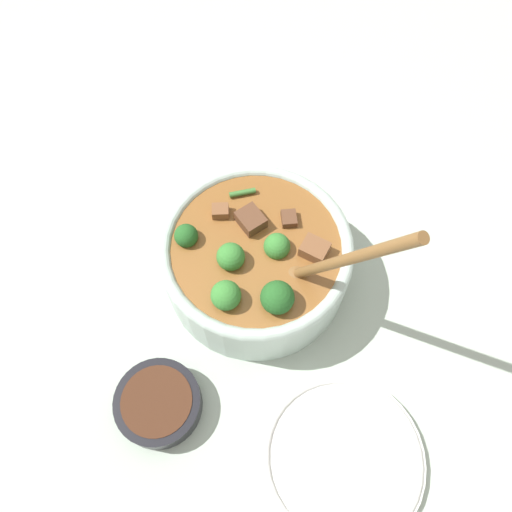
{
  "coord_description": "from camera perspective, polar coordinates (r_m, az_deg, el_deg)",
  "views": [
    {
      "loc": [
        0.03,
        -0.28,
        0.62
      ],
      "look_at": [
        0.0,
        0.0,
        0.06
      ],
      "focal_mm": 35.0,
      "sensor_mm": 36.0,
      "label": 1
    }
  ],
  "objects": [
    {
      "name": "ground_plane",
      "position": [
        0.68,
        0.0,
        -2.16
      ],
      "size": [
        4.0,
        4.0,
        0.0
      ],
      "primitive_type": "plane",
      "color": "#ADBCAD"
    },
    {
      "name": "empty_plate",
      "position": [
        0.62,
        9.77,
        -21.78
      ],
      "size": [
        0.19,
        0.19,
        0.02
      ],
      "color": "white",
      "rests_on": "ground_plane"
    },
    {
      "name": "stew_bowl",
      "position": [
        0.63,
        0.02,
        -0.29
      ],
      "size": [
        0.27,
        0.24,
        0.28
      ],
      "color": "#B2C6BC",
      "rests_on": "ground_plane"
    },
    {
      "name": "condiment_bowl",
      "position": [
        0.62,
        -11.09,
        -16.16
      ],
      "size": [
        0.1,
        0.1,
        0.03
      ],
      "color": "black",
      "rests_on": "ground_plane"
    }
  ]
}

